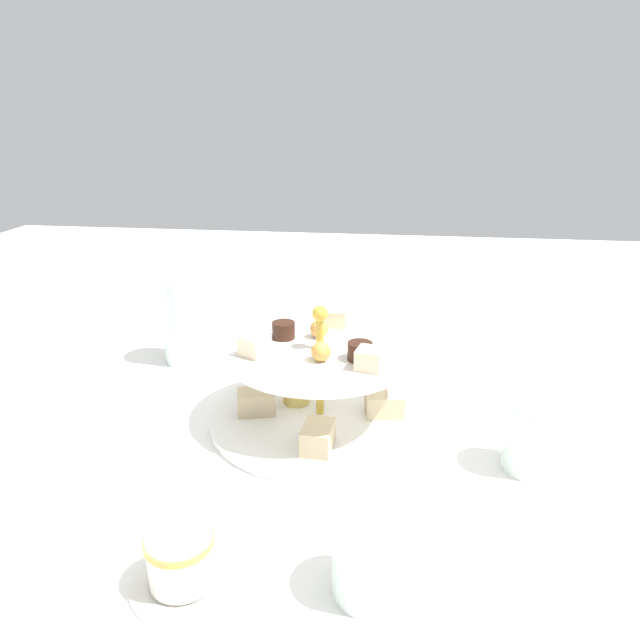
{
  "coord_description": "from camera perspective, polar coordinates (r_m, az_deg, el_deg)",
  "views": [
    {
      "loc": [
        -0.09,
        0.66,
        0.38
      ],
      "look_at": [
        0.0,
        0.0,
        0.14
      ],
      "focal_mm": 32.36,
      "sensor_mm": 36.0,
      "label": 1
    }
  ],
  "objects": [
    {
      "name": "butter_knife_left",
      "position": [
        1.04,
        9.88,
        -1.67
      ],
      "size": [
        0.16,
        0.09,
        0.0
      ],
      "primitive_type": "cube",
      "rotation": [
        0.0,
        0.0,
        5.84
      ],
      "color": "silver",
      "rests_on": "ground_plane"
    },
    {
      "name": "butter_knife_right",
      "position": [
        0.74,
        -26.19,
        -13.55
      ],
      "size": [
        0.12,
        0.14,
        0.0
      ],
      "primitive_type": "cube",
      "rotation": [
        0.0,
        0.0,
        8.54
      ],
      "color": "silver",
      "rests_on": "ground_plane"
    },
    {
      "name": "water_glass_tall_right",
      "position": [
        0.94,
        -13.28,
        -0.07
      ],
      "size": [
        0.07,
        0.07,
        0.14
      ],
      "primitive_type": "cylinder",
      "color": "silver",
      "rests_on": "ground_plane"
    },
    {
      "name": "ground_plane",
      "position": [
        0.77,
        -0.0,
        -9.84
      ],
      "size": [
        2.4,
        2.4,
        0.0
      ],
      "primitive_type": "plane",
      "color": "white"
    },
    {
      "name": "teacup_with_saucer",
      "position": [
        0.54,
        -13.56,
        -22.24
      ],
      "size": [
        0.09,
        0.09,
        0.05
      ],
      "color": "white",
      "rests_on": "ground_plane"
    },
    {
      "name": "water_glass_short_left",
      "position": [
        0.52,
        4.95,
        -22.54
      ],
      "size": [
        0.06,
        0.06,
        0.07
      ],
      "primitive_type": "cylinder",
      "color": "silver",
      "rests_on": "ground_plane"
    },
    {
      "name": "water_glass_mid_back",
      "position": [
        0.7,
        20.23,
        -10.6
      ],
      "size": [
        0.06,
        0.06,
        0.09
      ],
      "primitive_type": "cylinder",
      "color": "silver",
      "rests_on": "ground_plane"
    },
    {
      "name": "tiered_serving_stand",
      "position": [
        0.75,
        -0.03,
        -6.77
      ],
      "size": [
        0.29,
        0.29,
        0.16
      ],
      "color": "white",
      "rests_on": "ground_plane"
    }
  ]
}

